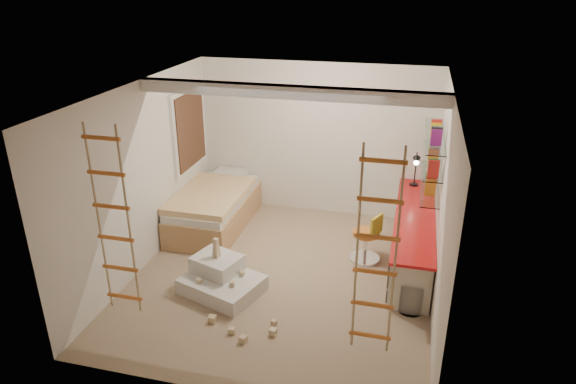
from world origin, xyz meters
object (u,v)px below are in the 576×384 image
(bed, at_px, (215,208))
(play_platform, at_px, (221,279))
(swivel_chair, at_px, (367,243))
(desk, at_px, (413,236))

(bed, bearing_deg, play_platform, -66.30)
(swivel_chair, bearing_deg, desk, 13.70)
(desk, xyz_separation_m, play_platform, (-2.43, -1.39, -0.24))
(desk, bearing_deg, play_platform, -150.22)
(play_platform, bearing_deg, desk, 29.78)
(desk, distance_m, bed, 3.22)
(swivel_chair, bearing_deg, bed, 168.52)
(bed, relative_size, play_platform, 1.72)
(desk, xyz_separation_m, bed, (-3.20, 0.36, -0.07))
(swivel_chair, distance_m, play_platform, 2.18)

